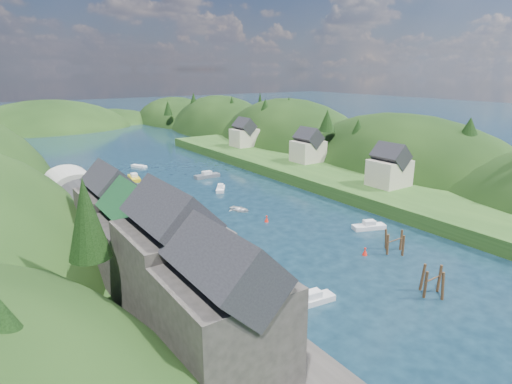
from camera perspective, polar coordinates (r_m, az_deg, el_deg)
ground at (r=92.11m, az=-7.74°, el=0.73°), size 600.00×600.00×0.00m
hillside_right at (r=138.12m, az=4.43°, el=2.80°), size 36.00×245.56×48.00m
far_hills at (r=210.62m, az=-22.81°, el=5.24°), size 103.00×68.00×44.00m
hill_trees at (r=104.09m, az=-11.75°, el=8.55°), size 92.56×151.74×12.45m
quay_left at (r=56.92m, az=-15.78°, el=-8.53°), size 12.00×110.00×2.00m
terrace_left_grass at (r=55.33m, az=-22.75°, el=-9.67°), size 12.00×110.00×2.50m
quayside_buildings at (r=42.08m, az=-12.88°, el=-8.21°), size 8.00×35.84×12.90m
boat_sheds at (r=72.48m, az=-22.45°, el=-0.25°), size 7.00×21.00×7.50m
terrace_right at (r=97.61m, az=8.18°, el=2.31°), size 16.00×120.00×2.40m
right_bank_cottages at (r=104.71m, az=6.43°, el=5.90°), size 9.00×59.24×8.41m
piling_cluster_near at (r=51.92m, az=22.44°, el=-11.23°), size 3.04×2.85×3.85m
piling_cluster_far at (r=61.60m, az=17.97°, el=-6.62°), size 3.39×3.15×3.48m
channel_buoy_near at (r=59.82m, az=14.32°, el=-7.73°), size 0.70×0.70×1.10m
channel_buoy_far at (r=70.18m, az=1.42°, el=-3.62°), size 0.70×0.70×1.10m
moored_boats at (r=71.18m, az=-0.80°, el=-3.33°), size 30.70×94.49×1.82m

